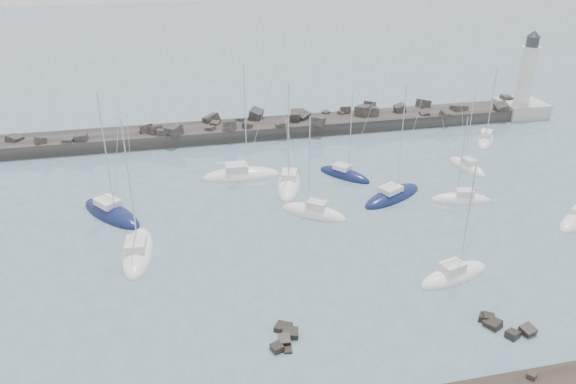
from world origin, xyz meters
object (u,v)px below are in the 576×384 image
(sailboat_3, at_px, (138,253))
(sailboat_8, at_px, (344,175))
(sailboat_4, at_px, (241,176))
(sailboat_12, at_px, (485,141))
(sailboat_6, at_px, (289,185))
(lighthouse, at_px, (522,97))
(sailboat_7, at_px, (454,276))
(sailboat_14, at_px, (392,197))
(sailboat_5, at_px, (314,213))
(sailboat_10, at_px, (467,167))
(sailboat_13, at_px, (111,214))
(sailboat_9, at_px, (461,200))

(sailboat_3, relative_size, sailboat_8, 1.25)
(sailboat_4, bearing_deg, sailboat_12, 7.26)
(sailboat_6, xyz_separation_m, sailboat_8, (7.60, 1.34, -0.01))
(lighthouse, distance_m, sailboat_7, 53.71)
(lighthouse, distance_m, sailboat_14, 41.54)
(sailboat_5, bearing_deg, sailboat_8, 54.68)
(sailboat_3, distance_m, sailboat_12, 53.96)
(sailboat_3, height_order, sailboat_14, sailboat_3)
(lighthouse, xyz_separation_m, sailboat_3, (-62.22, -31.31, -2.95))
(sailboat_10, bearing_deg, sailboat_13, -175.73)
(sailboat_7, xyz_separation_m, sailboat_14, (0.72, 16.65, -0.01))
(sailboat_6, xyz_separation_m, sailboat_13, (-20.96, -3.10, -0.00))
(sailboat_3, bearing_deg, sailboat_6, 33.96)
(sailboat_8, relative_size, sailboat_13, 0.77)
(sailboat_4, bearing_deg, sailboat_13, -155.50)
(sailboat_5, bearing_deg, sailboat_6, 97.76)
(sailboat_3, xyz_separation_m, sailboat_12, (49.78, 20.83, 0.02))
(lighthouse, relative_size, sailboat_14, 1.02)
(sailboat_10, xyz_separation_m, sailboat_12, (7.57, 8.45, 0.03))
(sailboat_4, distance_m, sailboat_12, 37.52)
(sailboat_6, xyz_separation_m, sailboat_7, (10.53, -22.48, -0.01))
(sailboat_4, bearing_deg, sailboat_10, -7.14)
(sailboat_6, distance_m, sailboat_12, 33.00)
(lighthouse, relative_size, sailboat_12, 1.21)
(sailboat_3, xyz_separation_m, sailboat_10, (42.21, 12.37, -0.01))
(sailboat_13, xyz_separation_m, sailboat_14, (32.21, -2.73, -0.02))
(sailboat_5, relative_size, sailboat_6, 0.87)
(sailboat_3, distance_m, sailboat_10, 43.99)
(sailboat_7, bearing_deg, lighthouse, 51.02)
(sailboat_8, bearing_deg, sailboat_4, 168.49)
(sailboat_4, xyz_separation_m, sailboat_13, (-15.57, -7.09, 0.00))
(sailboat_3, distance_m, sailboat_6, 21.65)
(sailboat_5, relative_size, sailboat_7, 1.01)
(sailboat_6, bearing_deg, sailboat_13, -171.58)
(sailboat_7, height_order, sailboat_14, sailboat_14)
(sailboat_7, xyz_separation_m, sailboat_9, (8.26, 14.13, -0.01))
(sailboat_12, bearing_deg, sailboat_13, -167.37)
(sailboat_9, bearing_deg, sailboat_6, 156.04)
(lighthouse, bearing_deg, sailboat_13, -161.11)
(sailboat_6, bearing_deg, sailboat_12, 15.34)
(sailboat_3, distance_m, sailboat_14, 29.87)
(sailboat_6, xyz_separation_m, sailboat_14, (11.25, -5.83, -0.02))
(sailboat_14, bearing_deg, sailboat_9, -18.46)
(sailboat_8, distance_m, sailboat_14, 8.05)
(sailboat_3, bearing_deg, sailboat_9, 5.82)
(lighthouse, bearing_deg, sailboat_8, -154.02)
(sailboat_4, distance_m, sailboat_8, 13.27)
(sailboat_10, bearing_deg, sailboat_14, -154.84)
(sailboat_4, relative_size, sailboat_13, 1.02)
(sailboat_6, distance_m, sailboat_7, 24.82)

